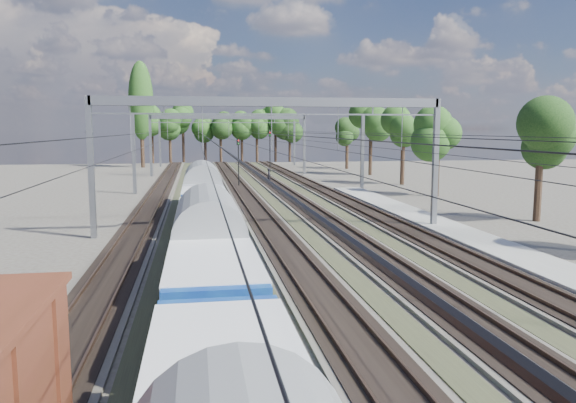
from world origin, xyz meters
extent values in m
cube|color=#47423A|center=(-9.00, 45.00, 0.07)|extent=(3.00, 130.00, 0.15)
cube|color=black|center=(-9.00, 45.00, 0.17)|extent=(2.50, 130.00, 0.06)
cube|color=#473326|center=(-9.72, 45.00, 0.27)|extent=(0.08, 130.00, 0.14)
cube|color=#473326|center=(-8.28, 45.00, 0.27)|extent=(0.08, 130.00, 0.14)
cube|color=#47423A|center=(-4.50, 45.00, 0.07)|extent=(3.00, 130.00, 0.15)
cube|color=black|center=(-4.50, 45.00, 0.17)|extent=(2.50, 130.00, 0.06)
cube|color=#473326|center=(-5.22, 45.00, 0.27)|extent=(0.08, 130.00, 0.14)
cube|color=#473326|center=(-3.78, 45.00, 0.27)|extent=(0.08, 130.00, 0.14)
cube|color=#47423A|center=(0.00, 45.00, 0.07)|extent=(3.00, 130.00, 0.15)
cube|color=black|center=(0.00, 45.00, 0.17)|extent=(2.50, 130.00, 0.06)
cube|color=#473326|center=(-0.72, 45.00, 0.27)|extent=(0.08, 130.00, 0.14)
cube|color=#473326|center=(0.72, 45.00, 0.27)|extent=(0.08, 130.00, 0.14)
cube|color=#47423A|center=(4.50, 45.00, 0.07)|extent=(3.00, 130.00, 0.15)
cube|color=black|center=(4.50, 45.00, 0.17)|extent=(2.50, 130.00, 0.06)
cube|color=#473326|center=(3.78, 45.00, 0.27)|extent=(0.08, 130.00, 0.14)
cube|color=#473326|center=(5.22, 45.00, 0.27)|extent=(0.08, 130.00, 0.14)
cube|color=#47423A|center=(9.00, 45.00, 0.07)|extent=(3.00, 130.00, 0.15)
cube|color=black|center=(9.00, 45.00, 0.17)|extent=(2.50, 130.00, 0.06)
cube|color=#473326|center=(8.28, 45.00, 0.27)|extent=(0.08, 130.00, 0.14)
cube|color=#473326|center=(9.72, 45.00, 0.27)|extent=(0.08, 130.00, 0.14)
cube|color=#332E21|center=(-6.75, 45.00, 0.03)|extent=(1.10, 130.00, 0.05)
cube|color=#332E21|center=(-2.25, 45.00, 0.03)|extent=(1.10, 130.00, 0.05)
cube|color=#332E21|center=(2.25, 45.00, 0.03)|extent=(1.10, 130.00, 0.05)
cube|color=#332E21|center=(6.75, 45.00, 0.03)|extent=(1.10, 130.00, 0.05)
cube|color=gray|center=(12.00, 20.00, 0.15)|extent=(3.00, 70.00, 0.30)
cube|color=slate|center=(-11.50, 30.00, 4.50)|extent=(0.35, 0.35, 9.00)
cube|color=slate|center=(11.50, 30.00, 4.50)|extent=(0.35, 0.35, 9.00)
cube|color=slate|center=(0.00, 30.00, 8.70)|extent=(23.00, 0.35, 0.60)
cube|color=slate|center=(-11.50, 78.00, 4.50)|extent=(0.35, 0.35, 9.00)
cube|color=slate|center=(11.50, 78.00, 4.50)|extent=(0.35, 0.35, 9.00)
cube|color=slate|center=(0.00, 78.00, 8.70)|extent=(23.00, 0.35, 0.60)
cube|color=slate|center=(-11.50, 55.00, 4.25)|extent=(0.35, 0.35, 8.50)
cube|color=slate|center=(-11.50, 100.00, 4.25)|extent=(0.35, 0.35, 8.50)
cube|color=slate|center=(13.80, 55.00, 4.25)|extent=(0.35, 0.35, 8.50)
cube|color=slate|center=(13.80, 100.00, 4.25)|extent=(0.35, 0.35, 8.50)
cylinder|color=black|center=(-9.00, 45.00, 5.50)|extent=(0.03, 130.00, 0.03)
cylinder|color=black|center=(-9.00, 45.00, 6.60)|extent=(0.03, 130.00, 0.03)
cylinder|color=black|center=(-4.50, 45.00, 5.50)|extent=(0.03, 130.00, 0.03)
cylinder|color=black|center=(-4.50, 45.00, 6.60)|extent=(0.03, 130.00, 0.03)
cylinder|color=black|center=(0.00, 45.00, 5.50)|extent=(0.03, 130.00, 0.03)
cylinder|color=black|center=(0.00, 45.00, 6.60)|extent=(0.03, 130.00, 0.03)
cylinder|color=black|center=(4.50, 45.00, 5.50)|extent=(0.03, 130.00, 0.03)
cylinder|color=black|center=(4.50, 45.00, 6.60)|extent=(0.03, 130.00, 0.03)
cylinder|color=black|center=(9.00, 45.00, 5.50)|extent=(0.03, 130.00, 0.03)
cylinder|color=black|center=(9.00, 45.00, 6.60)|extent=(0.03, 130.00, 0.03)
cylinder|color=black|center=(-13.63, 110.30, 3.54)|extent=(0.56, 0.56, 7.08)
sphere|color=#153212|center=(-13.63, 110.30, 9.20)|extent=(4.39, 4.39, 4.39)
cylinder|color=black|center=(-9.71, 111.66, 2.80)|extent=(0.56, 0.56, 5.61)
sphere|color=#153212|center=(-9.71, 111.66, 7.29)|extent=(5.31, 5.31, 5.31)
cylinder|color=black|center=(-6.69, 112.37, 3.27)|extent=(0.56, 0.56, 6.55)
sphere|color=#153212|center=(-6.69, 112.37, 8.51)|extent=(4.60, 4.60, 4.60)
cylinder|color=black|center=(-3.63, 111.53, 3.44)|extent=(0.56, 0.56, 6.89)
sphere|color=#153212|center=(-3.63, 111.53, 8.96)|extent=(3.87, 3.87, 3.87)
cylinder|color=black|center=(0.23, 111.22, 3.53)|extent=(0.56, 0.56, 7.06)
sphere|color=#153212|center=(0.23, 111.22, 9.17)|extent=(4.56, 4.56, 4.56)
cylinder|color=black|center=(4.26, 113.61, 3.19)|extent=(0.56, 0.56, 6.37)
sphere|color=#153212|center=(4.26, 113.61, 8.29)|extent=(4.06, 4.06, 4.06)
cylinder|color=black|center=(7.64, 112.46, 2.93)|extent=(0.56, 0.56, 5.86)
sphere|color=#153212|center=(7.64, 112.46, 7.62)|extent=(4.91, 4.91, 4.91)
cylinder|color=black|center=(10.50, 113.12, 3.70)|extent=(0.56, 0.56, 7.39)
sphere|color=#153212|center=(10.50, 113.12, 9.61)|extent=(4.89, 4.89, 4.89)
cylinder|color=black|center=(15.25, 110.21, 3.30)|extent=(0.56, 0.56, 6.61)
sphere|color=#153212|center=(15.25, 110.21, 8.59)|extent=(4.75, 4.75, 4.75)
cylinder|color=black|center=(20.35, 33.68, 3.15)|extent=(0.56, 0.56, 6.30)
sphere|color=#153212|center=(20.35, 33.68, 8.18)|extent=(4.31, 4.31, 4.31)
cylinder|color=black|center=(19.94, 44.23, 3.31)|extent=(0.56, 0.56, 6.62)
sphere|color=#153212|center=(19.94, 44.23, 8.61)|extent=(3.94, 3.94, 3.94)
cylinder|color=black|center=(20.92, 60.56, 2.58)|extent=(0.56, 0.56, 5.15)
sphere|color=#153212|center=(20.92, 60.56, 6.70)|extent=(3.80, 3.80, 3.80)
cylinder|color=black|center=(20.25, 73.92, 3.18)|extent=(0.56, 0.56, 6.36)
sphere|color=#153212|center=(20.25, 73.92, 8.27)|extent=(3.69, 3.69, 3.69)
cylinder|color=black|center=(20.04, 87.48, 2.92)|extent=(0.56, 0.56, 5.83)
sphere|color=#153212|center=(20.04, 87.48, 7.59)|extent=(3.53, 3.53, 3.53)
cylinder|color=black|center=(-14.50, 98.00, 8.00)|extent=(0.70, 0.70, 16.00)
ellipsoid|color=#244E1A|center=(-14.50, 98.00, 12.00)|extent=(4.40, 4.40, 14.08)
cube|color=black|center=(-4.50, 9.66, 0.55)|extent=(1.98, 2.98, 0.79)
cube|color=black|center=(-4.50, 23.55, 0.55)|extent=(1.98, 2.98, 0.79)
cube|color=navy|center=(-4.50, 16.61, 2.03)|extent=(2.78, 19.84, 1.88)
cube|color=silver|center=(-4.50, 16.61, 2.53)|extent=(2.86, 19.04, 0.94)
cube|color=black|center=(-3.06, 16.61, 2.53)|extent=(0.04, 16.86, 0.69)
cube|color=#DEB10B|center=(-4.50, 12.24, 1.54)|extent=(2.88, 5.55, 0.69)
cylinder|color=gray|center=(-4.50, 16.61, 2.98)|extent=(2.82, 19.84, 2.82)
cube|color=black|center=(-4.50, 30.10, 0.55)|extent=(1.98, 2.98, 0.79)
cube|color=black|center=(-4.50, 43.99, 0.55)|extent=(1.98, 2.98, 0.79)
cube|color=navy|center=(-4.50, 37.04, 2.03)|extent=(2.78, 19.84, 1.88)
cube|color=silver|center=(-4.50, 37.04, 2.53)|extent=(2.86, 19.04, 0.94)
cube|color=black|center=(-3.06, 37.04, 2.53)|extent=(0.04, 16.86, 0.69)
cube|color=#DEB10B|center=(-4.50, 32.68, 1.54)|extent=(2.88, 5.55, 0.69)
cylinder|color=gray|center=(-4.50, 37.04, 2.98)|extent=(2.82, 19.84, 2.82)
imported|color=black|center=(4.23, 64.09, 0.99)|extent=(0.56, 0.77, 1.97)
cylinder|color=black|center=(0.07, 60.31, 2.51)|extent=(0.14, 0.14, 5.02)
cube|color=black|center=(0.07, 60.31, 5.37)|extent=(0.41, 0.35, 0.70)
sphere|color=red|center=(0.07, 60.18, 5.58)|extent=(0.16, 0.16, 0.16)
sphere|color=#0C9919|center=(0.07, 60.18, 5.22)|extent=(0.16, 0.16, 0.16)
cylinder|color=black|center=(6.85, 83.01, 2.87)|extent=(0.16, 0.16, 5.74)
cube|color=black|center=(6.85, 83.01, 6.14)|extent=(0.43, 0.31, 0.80)
sphere|color=red|center=(6.85, 82.86, 6.37)|extent=(0.18, 0.18, 0.18)
sphere|color=#0C9919|center=(6.85, 82.86, 5.97)|extent=(0.18, 0.18, 0.18)
camera|label=1|loc=(-4.95, -6.87, 6.93)|focal=35.00mm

